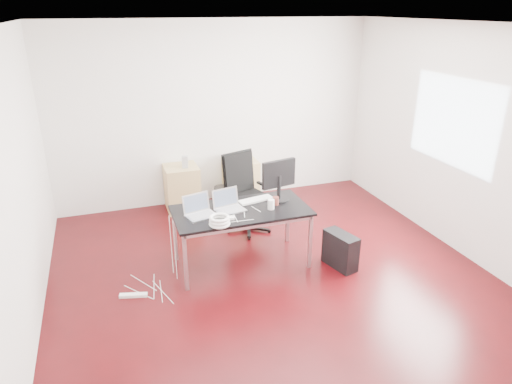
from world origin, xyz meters
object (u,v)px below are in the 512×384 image
object	(u,v)px
pc_tower	(340,250)
desk	(241,214)
filing_cabinet_right	(241,181)
filing_cabinet_left	(182,188)
office_chair	(245,189)

from	to	relation	value
pc_tower	desk	bearing A→B (deg)	142.80
desk	filing_cabinet_right	bearing A→B (deg)	73.10
filing_cabinet_left	office_chair	bearing A→B (deg)	-52.90
desk	filing_cabinet_left	size ratio (longest dim) A/B	2.29
desk	pc_tower	size ratio (longest dim) A/B	3.56
office_chair	filing_cabinet_right	xyz separation A→B (m)	(0.23, 0.95, -0.26)
filing_cabinet_right	pc_tower	distance (m)	2.38
pc_tower	filing_cabinet_left	bearing A→B (deg)	107.94
desk	filing_cabinet_left	world-z (taller)	desk
filing_cabinet_left	filing_cabinet_right	size ratio (longest dim) A/B	1.00
office_chair	pc_tower	xyz separation A→B (m)	(0.78, -1.36, -0.39)
desk	office_chair	size ratio (longest dim) A/B	1.48
desk	office_chair	distance (m)	0.97
desk	office_chair	world-z (taller)	office_chair
filing_cabinet_left	pc_tower	bearing A→B (deg)	-57.15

